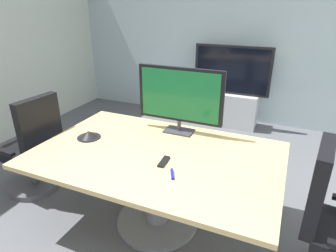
# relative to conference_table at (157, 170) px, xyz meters

# --- Properties ---
(ground_plane) EXTENTS (7.25, 7.25, 0.00)m
(ground_plane) POSITION_rel_conference_table_xyz_m (-0.02, -0.16, -0.57)
(ground_plane) COLOR #515459
(wall_back_glass_partition) EXTENTS (5.71, 0.10, 2.85)m
(wall_back_glass_partition) POSITION_rel_conference_table_xyz_m (-0.02, 2.97, 0.85)
(wall_back_glass_partition) COLOR #9EB2B7
(wall_back_glass_partition) RESTS_ON ground
(conference_table) EXTENTS (2.07, 1.32, 0.74)m
(conference_table) POSITION_rel_conference_table_xyz_m (0.00, 0.00, 0.00)
(conference_table) COLOR tan
(conference_table) RESTS_ON ground
(office_chair_left) EXTENTS (0.61, 0.59, 1.09)m
(office_chair_left) POSITION_rel_conference_table_xyz_m (-1.41, -0.05, -0.12)
(office_chair_left) COLOR #4C4C51
(office_chair_left) RESTS_ON ground
(office_chair_right) EXTENTS (0.62, 0.60, 1.09)m
(office_chair_right) POSITION_rel_conference_table_xyz_m (1.41, -0.08, -0.12)
(office_chair_right) COLOR #4C4C51
(office_chair_right) RESTS_ON ground
(tv_monitor) EXTENTS (0.84, 0.18, 0.64)m
(tv_monitor) POSITION_rel_conference_table_xyz_m (0.02, 0.49, 0.52)
(tv_monitor) COLOR #333338
(tv_monitor) RESTS_ON conference_table
(wall_display_unit) EXTENTS (1.20, 0.36, 1.31)m
(wall_display_unit) POSITION_rel_conference_table_xyz_m (0.07, 2.61, -0.13)
(wall_display_unit) COLOR #B7BABC
(wall_display_unit) RESTS_ON ground
(conference_phone) EXTENTS (0.22, 0.22, 0.07)m
(conference_phone) POSITION_rel_conference_table_xyz_m (-0.71, 0.02, 0.20)
(conference_phone) COLOR black
(conference_phone) RESTS_ON conference_table
(remote_control) EXTENTS (0.06, 0.17, 0.02)m
(remote_control) POSITION_rel_conference_table_xyz_m (0.13, -0.12, 0.17)
(remote_control) COLOR black
(remote_control) RESTS_ON conference_table
(whiteboard_marker) EXTENTS (0.08, 0.13, 0.02)m
(whiteboard_marker) POSITION_rel_conference_table_xyz_m (0.26, -0.26, 0.18)
(whiteboard_marker) COLOR #1919A5
(whiteboard_marker) RESTS_ON conference_table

